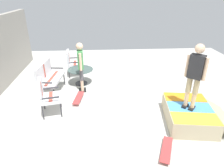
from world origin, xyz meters
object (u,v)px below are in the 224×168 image
at_px(patio_bench, 48,75).
at_px(skateboard_by_bench, 78,98).
at_px(skate_ramp, 189,114).
at_px(skateboard_spare, 166,149).
at_px(person_watching, 81,64).
at_px(person_skater, 195,73).
at_px(patio_chair_near_house, 72,61).
at_px(patio_chair_by_wall, 46,94).
at_px(patio_table, 81,73).

bearing_deg(patio_bench, skateboard_by_bench, -121.21).
distance_m(skate_ramp, skateboard_by_bench, 3.26).
xyz_separation_m(skate_ramp, skateboard_spare, (-1.05, 0.93, -0.14)).
height_order(patio_bench, person_watching, person_watching).
bearing_deg(person_skater, skateboard_by_bench, 65.40).
relative_size(person_skater, skateboard_spare, 2.01).
xyz_separation_m(patio_bench, person_watching, (0.03, -1.09, 0.35)).
relative_size(patio_chair_near_house, skateboard_spare, 1.25).
relative_size(patio_chair_near_house, patio_chair_by_wall, 1.00).
relative_size(skate_ramp, person_skater, 1.16).
relative_size(patio_chair_near_house, person_skater, 0.62).
bearing_deg(patio_chair_by_wall, person_watching, -32.90).
height_order(patio_chair_by_wall, person_watching, person_watching).
bearing_deg(patio_table, person_watching, -171.90).
bearing_deg(skateboard_by_bench, person_watching, -6.93).
bearing_deg(patio_chair_near_house, patio_chair_by_wall, 172.10).
distance_m(patio_table, skateboard_spare, 4.12).
bearing_deg(skateboard_spare, patio_chair_by_wall, 59.51).
height_order(patio_bench, person_skater, person_skater).
xyz_separation_m(patio_chair_by_wall, skateboard_spare, (-1.67, -2.83, -0.53)).
height_order(person_watching, skateboard_by_bench, person_watching).
height_order(patio_chair_near_house, skateboard_by_bench, patio_chair_near_house).
bearing_deg(patio_table, patio_chair_by_wall, 157.78).
bearing_deg(person_skater, patio_table, 48.81).
bearing_deg(patio_chair_by_wall, skateboard_by_bench, -49.01).
distance_m(patio_bench, person_watching, 1.15).
distance_m(patio_chair_near_house, person_skater, 4.76).
xyz_separation_m(patio_chair_near_house, patio_chair_by_wall, (-2.69, 0.37, 0.00)).
xyz_separation_m(patio_chair_near_house, skateboard_by_bench, (-2.02, -0.40, -0.53)).
xyz_separation_m(patio_bench, patio_chair_near_house, (1.41, -0.61, -0.00)).
bearing_deg(patio_bench, skateboard_spare, -133.86).
relative_size(patio_table, person_watching, 0.54).
relative_size(patio_chair_near_house, person_watching, 0.61).
height_order(patio_table, skateboard_by_bench, patio_table).
bearing_deg(person_watching, patio_bench, 91.64).
bearing_deg(skateboard_by_bench, skateboard_spare, -138.63).
bearing_deg(skateboard_spare, skateboard_by_bench, 41.37).
height_order(skate_ramp, person_watching, person_watching).
distance_m(patio_table, person_skater, 3.98).
distance_m(patio_chair_near_house, person_watching, 1.50).
bearing_deg(patio_chair_near_house, skate_ramp, -134.30).
xyz_separation_m(skate_ramp, patio_chair_by_wall, (0.62, 3.76, 0.39)).
xyz_separation_m(person_watching, person_skater, (-1.97, -2.82, 0.43)).
relative_size(patio_bench, patio_table, 1.45).
bearing_deg(person_skater, skate_ramp, -65.75).
bearing_deg(person_watching, skate_ramp, -123.56).
xyz_separation_m(patio_chair_near_house, skateboard_spare, (-4.36, -2.46, -0.53)).
distance_m(patio_chair_by_wall, person_watching, 1.61).
bearing_deg(skate_ramp, person_skater, 114.25).
height_order(patio_chair_near_house, patio_chair_by_wall, same).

